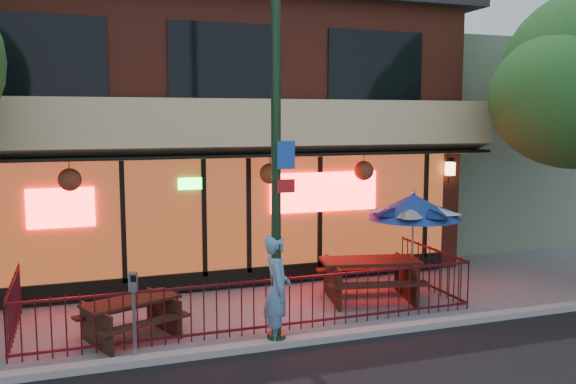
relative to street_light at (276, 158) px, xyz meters
The scene contains 11 objects.
ground 3.17m from the street_light, 90.34° to the left, with size 80.00×80.00×0.00m, color gray.
curb 3.09m from the street_light, 91.40° to the right, with size 80.00×0.25×0.12m, color #999993.
restaurant_building 7.58m from the street_light, 90.02° to the left, with size 12.96×9.49×8.05m.
neighbor_building 12.11m from the street_light, 42.01° to the left, with size 6.00×7.00×6.00m, color slate.
patio_fence 2.68m from the street_light, 90.15° to the left, with size 8.44×2.62×1.00m.
street_light is the anchor object (origin of this frame).
picnic_table_left 3.69m from the street_light, 154.14° to the left, with size 1.97×1.76×0.69m.
picnic_table_right 4.10m from the street_light, 34.23° to the left, with size 2.30×1.93×0.87m.
patio_umbrella 4.18m from the street_light, 25.95° to the left, with size 2.00×1.99×2.28m.
pedestrian 2.21m from the street_light, 63.43° to the left, with size 0.69×0.45×1.88m, color #5E92BC.
parking_meter_near 3.17m from the street_light, behind, with size 0.15×0.14×1.44m.
Camera 1 is at (-3.03, -9.77, 3.79)m, focal length 38.00 mm.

